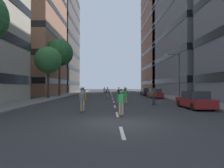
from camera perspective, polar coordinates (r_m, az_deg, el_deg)
ground_plane at (r=35.87m, az=0.01°, el=-3.74°), size 155.48×155.48×0.00m
sidewalk_left at (r=40.19m, az=-14.27°, el=-3.28°), size 3.42×71.26×0.14m
sidewalk_right at (r=40.45m, az=14.04°, el=-3.26°), size 3.42×71.26×0.14m
lane_markings at (r=37.95m, az=-0.04°, el=-3.56°), size 0.16×62.20×0.01m
building_left_mid at (r=46.51m, az=-26.73°, el=15.46°), size 17.22×16.20×29.38m
building_left_far at (r=64.47m, az=-18.96°, el=12.41°), size 17.22×19.59×32.69m
building_right_mid at (r=47.16m, az=26.24°, el=16.03°), size 17.22×23.30×30.63m
building_right_far at (r=65.09m, az=18.17°, el=13.36°), size 17.22×21.72×35.07m
parked_car_near at (r=37.92m, az=10.52°, el=-2.50°), size 1.82×4.40×1.52m
parked_car_mid at (r=17.85m, az=24.01°, el=-4.63°), size 1.82×4.40×1.52m
parked_car_far at (r=31.30m, az=12.98°, el=-2.90°), size 1.82×4.40×1.52m
street_tree_mid at (r=36.62m, az=-15.77°, el=9.17°), size 5.03×5.03×10.57m
street_tree_far at (r=30.17m, az=-18.95°, el=6.89°), size 4.03×4.03×7.79m
streetlamp_right at (r=28.33m, az=19.17°, el=3.83°), size 2.13×0.30×6.50m
skater_0 at (r=12.31m, az=2.82°, el=-5.19°), size 0.55×0.92×1.78m
skater_1 at (r=14.29m, az=-9.04°, el=-4.42°), size 0.55×0.91×1.78m
skater_2 at (r=44.87m, az=-2.33°, el=-1.84°), size 0.54×0.91×1.78m
skater_3 at (r=19.65m, az=-8.96°, el=-3.37°), size 0.57×0.92×1.78m
skater_4 at (r=28.25m, az=2.11°, el=-2.53°), size 0.55×0.92×1.78m
skater_5 at (r=27.78m, az=-8.68°, el=-2.55°), size 0.54×0.91×1.78m
skater_6 at (r=20.66m, az=4.20°, el=-3.32°), size 0.56×0.92×1.78m
skater_7 at (r=36.98m, az=4.00°, el=-2.07°), size 0.56×0.92×1.78m
skater_8 at (r=19.87m, az=12.69°, el=-3.33°), size 0.56×0.92×1.78m
skater_9 at (r=28.97m, az=-1.35°, el=-2.48°), size 0.56×0.92×1.78m
skater_10 at (r=43.33m, az=-9.37°, el=-1.88°), size 0.57×0.92×1.78m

